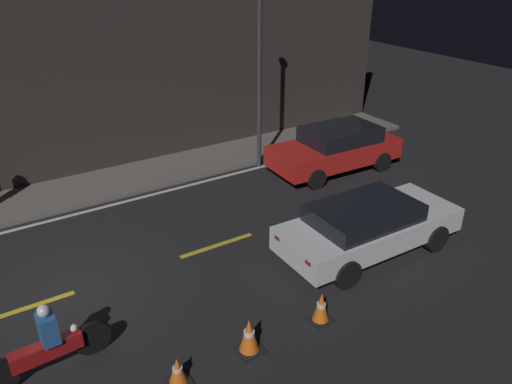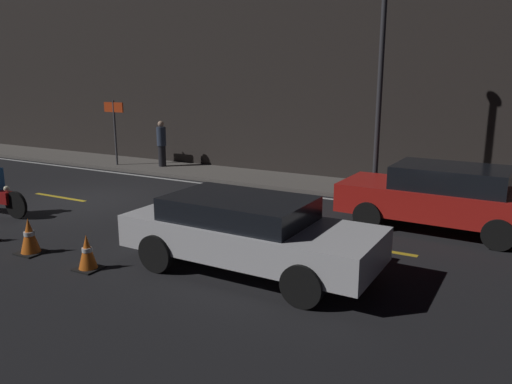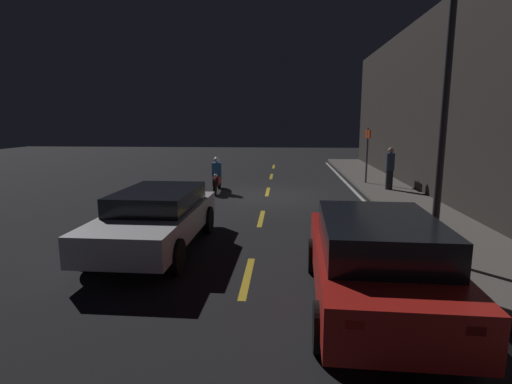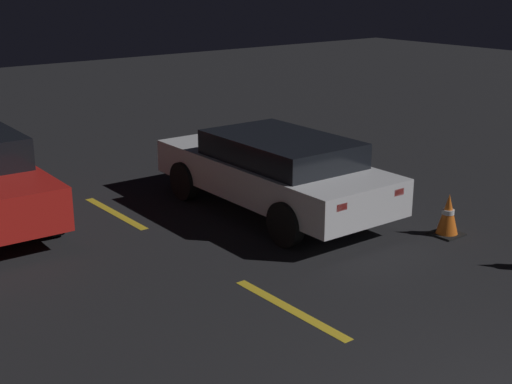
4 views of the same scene
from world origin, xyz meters
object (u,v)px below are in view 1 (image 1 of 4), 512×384
object	(u,v)px
motorcycle	(46,346)
street_lamp	(259,70)
sedan_white	(368,225)
traffic_cone_near	(178,371)
taxi_red	(336,148)
traffic_cone_mid	(249,335)
traffic_cone_far	(321,307)

from	to	relation	value
motorcycle	street_lamp	bearing A→B (deg)	32.00
sedan_white	street_lamp	xyz separation A→B (m)	(0.65, 5.81, 2.50)
traffic_cone_near	street_lamp	world-z (taller)	street_lamp
taxi_red	traffic_cone_mid	world-z (taller)	taxi_red
taxi_red	traffic_cone_near	bearing A→B (deg)	36.11
motorcycle	sedan_white	bearing A→B (deg)	-4.33
sedan_white	traffic_cone_near	size ratio (longest dim) A/B	8.75
sedan_white	taxi_red	world-z (taller)	taxi_red
street_lamp	traffic_cone_far	bearing A→B (deg)	-113.83
street_lamp	taxi_red	bearing A→B (deg)	-38.94
taxi_red	traffic_cone_far	distance (m)	7.61
traffic_cone_mid	sedan_white	bearing A→B (deg)	17.48
sedan_white	taxi_red	xyz separation A→B (m)	(2.61, 4.23, 0.05)
taxi_red	traffic_cone_far	size ratio (longest dim) A/B	6.70
traffic_cone_mid	traffic_cone_near	bearing A→B (deg)	179.58
traffic_cone_far	street_lamp	xyz separation A→B (m)	(3.17, 7.18, 2.92)
sedan_white	motorcycle	bearing A→B (deg)	-179.95
motorcycle	traffic_cone_near	xyz separation A→B (m)	(1.79, -1.42, -0.32)
traffic_cone_far	street_lamp	bearing A→B (deg)	66.17
sedan_white	street_lamp	distance (m)	6.36
traffic_cone_far	taxi_red	bearing A→B (deg)	47.47
sedan_white	traffic_cone_mid	bearing A→B (deg)	-161.50
traffic_cone_near	traffic_cone_mid	size ratio (longest dim) A/B	0.74
traffic_cone_near	motorcycle	bearing A→B (deg)	141.48
taxi_red	street_lamp	size ratio (longest dim) A/B	0.76
street_lamp	sedan_white	bearing A→B (deg)	-96.42
motorcycle	street_lamp	xyz separation A→B (m)	(8.01, 5.69, 2.66)
sedan_white	taxi_red	bearing A→B (deg)	59.28
traffic_cone_near	traffic_cone_far	size ratio (longest dim) A/B	0.80
taxi_red	motorcycle	distance (m)	10.79
traffic_cone_mid	motorcycle	bearing A→B (deg)	155.93
traffic_cone_near	traffic_cone_mid	distance (m)	1.42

